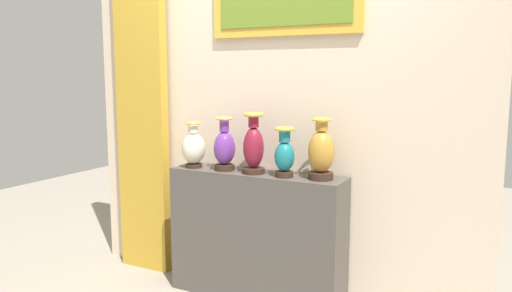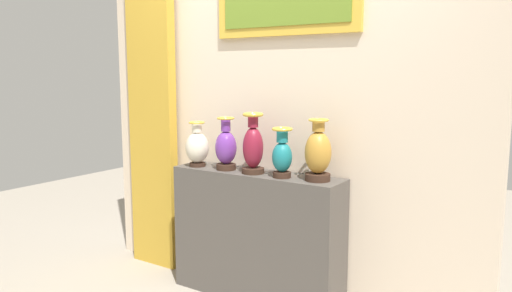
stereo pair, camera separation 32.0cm
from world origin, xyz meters
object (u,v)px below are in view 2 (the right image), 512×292
vase_violet (226,148)px  vase_ochre (318,154)px  vase_ivory (197,147)px  vase_burgundy (252,147)px  vase_teal (282,155)px

vase_violet → vase_ochre: (0.67, 0.03, 0.01)m
vase_ivory → vase_violet: size_ratio=0.88×
vase_ivory → vase_violet: (0.24, 0.01, 0.01)m
vase_burgundy → vase_ochre: size_ratio=1.05×
vase_ivory → vase_ochre: size_ratio=0.83×
vase_violet → vase_ivory: bearing=-177.3°
vase_violet → vase_ochre: 0.67m
vase_ivory → vase_teal: (0.68, -0.00, 0.01)m
vase_burgundy → vase_ochre: 0.46m
vase_violet → vase_teal: (0.44, -0.01, -0.01)m
vase_violet → vase_burgundy: bearing=-0.3°
vase_ivory → vase_ochre: 0.91m
vase_violet → vase_ochre: vase_ochre is taller
vase_violet → vase_burgundy: 0.22m
vase_ivory → vase_teal: size_ratio=1.00×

